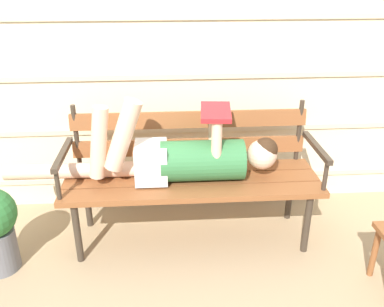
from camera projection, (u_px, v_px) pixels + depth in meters
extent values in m
plane|color=tan|center=(193.00, 249.00, 2.76)|extent=(12.00, 12.00, 0.00)
cube|color=beige|center=(187.00, 47.00, 2.86)|extent=(4.97, 0.06, 2.39)
cube|color=beige|center=(188.00, 177.00, 3.25)|extent=(4.97, 0.02, 0.04)
cube|color=beige|center=(187.00, 130.00, 3.08)|extent=(4.97, 0.02, 0.04)
cube|color=beige|center=(187.00, 77.00, 2.92)|extent=(4.97, 0.02, 0.04)
cube|color=beige|center=(187.00, 17.00, 2.75)|extent=(4.97, 0.02, 0.04)
cube|color=brown|center=(194.00, 194.00, 2.54)|extent=(1.64, 0.16, 0.04)
cube|color=brown|center=(192.00, 181.00, 2.69)|extent=(1.64, 0.16, 0.04)
cube|color=brown|center=(190.00, 169.00, 2.84)|extent=(1.64, 0.16, 0.04)
cube|color=brown|center=(190.00, 146.00, 2.86)|extent=(1.58, 0.05, 0.11)
cube|color=brown|center=(189.00, 120.00, 2.78)|extent=(1.58, 0.05, 0.11)
cylinder|color=#382D23|center=(76.00, 136.00, 2.77)|extent=(0.03, 0.03, 0.43)
cylinder|color=#382D23|center=(299.00, 130.00, 2.87)|extent=(0.03, 0.03, 0.43)
cylinder|color=#382D23|center=(77.00, 233.00, 2.57)|extent=(0.04, 0.04, 0.42)
cylinder|color=#382D23|center=(307.00, 224.00, 2.66)|extent=(0.04, 0.04, 0.42)
cylinder|color=#382D23|center=(87.00, 200.00, 2.92)|extent=(0.04, 0.04, 0.42)
cylinder|color=#382D23|center=(290.00, 193.00, 3.01)|extent=(0.04, 0.04, 0.42)
cube|color=#382D23|center=(62.00, 154.00, 2.55)|extent=(0.04, 0.47, 0.03)
cylinder|color=#382D23|center=(58.00, 184.00, 2.42)|extent=(0.03, 0.03, 0.20)
cube|color=#382D23|center=(317.00, 147.00, 2.65)|extent=(0.04, 0.47, 0.03)
cylinder|color=#382D23|center=(326.00, 175.00, 2.52)|extent=(0.03, 0.03, 0.20)
cylinder|color=#33703D|center=(202.00, 160.00, 2.64)|extent=(0.52, 0.26, 0.26)
cube|color=silver|center=(151.00, 162.00, 2.62)|extent=(0.20, 0.25, 0.23)
sphere|color=beige|center=(262.00, 154.00, 2.65)|extent=(0.19, 0.19, 0.19)
sphere|color=#382314|center=(265.00, 150.00, 2.63)|extent=(0.16, 0.16, 0.16)
cylinder|color=beige|center=(123.00, 135.00, 2.46)|extent=(0.26, 0.11, 0.46)
cylinder|color=beige|center=(99.00, 143.00, 2.47)|extent=(0.16, 0.09, 0.46)
cylinder|color=beige|center=(73.00, 171.00, 2.67)|extent=(0.85, 0.10, 0.10)
cylinder|color=beige|center=(217.00, 143.00, 2.50)|extent=(0.06, 0.06, 0.31)
cylinder|color=beige|center=(214.00, 133.00, 2.65)|extent=(0.06, 0.06, 0.31)
cube|color=red|center=(216.00, 112.00, 2.50)|extent=(0.20, 0.27, 0.06)
cylinder|color=brown|center=(375.00, 252.00, 2.46)|extent=(0.04, 0.04, 0.34)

